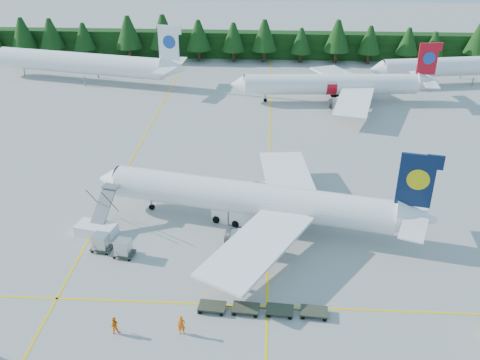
# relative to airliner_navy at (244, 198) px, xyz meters

# --- Properties ---
(ground) EXTENTS (320.00, 320.00, 0.00)m
(ground) POSITION_rel_airliner_navy_xyz_m (-3.12, -8.36, -3.34)
(ground) COLOR #9E9E99
(ground) RESTS_ON ground
(taxi_stripe_a) EXTENTS (0.25, 120.00, 0.01)m
(taxi_stripe_a) POSITION_rel_airliner_navy_xyz_m (-17.12, 11.64, -3.34)
(taxi_stripe_a) COLOR yellow
(taxi_stripe_a) RESTS_ON ground
(taxi_stripe_b) EXTENTS (0.25, 120.00, 0.01)m
(taxi_stripe_b) POSITION_rel_airliner_navy_xyz_m (2.88, 11.64, -3.34)
(taxi_stripe_b) COLOR yellow
(taxi_stripe_b) RESTS_ON ground
(taxi_stripe_cross) EXTENTS (80.00, 0.25, 0.01)m
(taxi_stripe_cross) POSITION_rel_airliner_navy_xyz_m (-3.12, -14.36, -3.34)
(taxi_stripe_cross) COLOR yellow
(taxi_stripe_cross) RESTS_ON ground
(treeline_hedge) EXTENTS (220.00, 4.00, 6.00)m
(treeline_hedge) POSITION_rel_airliner_navy_xyz_m (-3.12, 73.64, -0.34)
(treeline_hedge) COLOR black
(treeline_hedge) RESTS_ON ground
(airliner_navy) EXTENTS (37.76, 30.75, 11.11)m
(airliner_navy) POSITION_rel_airliner_navy_xyz_m (0.00, 0.00, 0.00)
(airliner_navy) COLOR white
(airliner_navy) RESTS_ON ground
(airliner_red) EXTENTS (37.42, 30.71, 10.88)m
(airliner_red) POSITION_rel_airliner_navy_xyz_m (13.28, 43.01, -0.07)
(airliner_red) COLOR white
(airliner_red) RESTS_ON ground
(airliner_far_left) EXTENTS (42.35, 12.20, 12.45)m
(airliner_far_left) POSITION_rel_airliner_navy_xyz_m (-37.33, 53.10, 0.56)
(airliner_far_left) COLOR white
(airliner_far_left) RESTS_ON ground
(airliner_far_right) EXTENTS (38.16, 10.04, 11.18)m
(airliner_far_right) POSITION_rel_airliner_navy_xyz_m (40.25, 55.91, 0.16)
(airliner_far_right) COLOR white
(airliner_far_right) RESTS_ON ground
(airstairs) EXTENTS (4.86, 6.60, 4.02)m
(airstairs) POSITION_rel_airliner_navy_xyz_m (-16.48, -2.86, -2.47)
(airstairs) COLOR white
(airstairs) RESTS_ON ground
(service_truck) EXTENTS (6.30, 3.87, 2.86)m
(service_truck) POSITION_rel_airliner_navy_xyz_m (-0.64, 0.12, -1.92)
(service_truck) COLOR silver
(service_truck) RESTS_ON ground
(dolly_train) EXTENTS (11.95, 1.95, 0.14)m
(dolly_train) POSITION_rel_airliner_navy_xyz_m (2.48, -15.20, -2.87)
(dolly_train) COLOR #33392A
(dolly_train) RESTS_ON ground
(uld_pair) EXTENTS (5.02, 2.89, 1.66)m
(uld_pair) POSITION_rel_airliner_navy_xyz_m (-13.70, -6.83, -2.22)
(uld_pair) COLOR #33392A
(uld_pair) RESTS_ON ground
(crew_a) EXTENTS (0.75, 0.55, 1.89)m
(crew_a) POSITION_rel_airliner_navy_xyz_m (-4.52, -18.27, -2.39)
(crew_a) COLOR #FF5D05
(crew_a) RESTS_ON ground
(crew_b) EXTENTS (0.94, 0.82, 1.66)m
(crew_b) POSITION_rel_airliner_navy_xyz_m (-10.40, -18.47, -2.51)
(crew_b) COLOR orange
(crew_b) RESTS_ON ground
(crew_c) EXTENTS (0.51, 0.72, 1.69)m
(crew_c) POSITION_rel_airliner_navy_xyz_m (-1.50, -11.69, -2.49)
(crew_c) COLOR #EB6004
(crew_c) RESTS_ON ground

